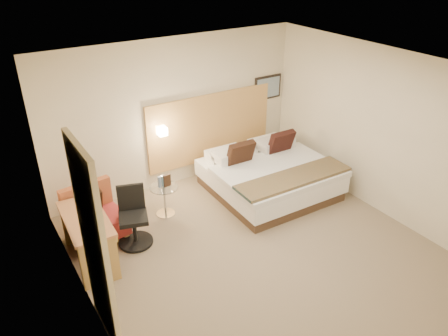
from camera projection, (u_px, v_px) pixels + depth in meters
floor at (256, 250)px, 6.51m from camera, size 4.80×5.00×0.02m
ceiling at (264, 71)px, 5.23m from camera, size 4.80×5.00×0.02m
wall_back at (176, 114)px, 7.74m from camera, size 4.80×0.02×2.70m
wall_front at (423, 280)px, 4.00m from camera, size 4.80×0.02×2.70m
wall_left at (81, 226)px, 4.73m from camera, size 0.02×5.00×2.70m
wall_right at (381, 132)px, 7.01m from camera, size 0.02×5.00×2.70m
headboard_panel at (211, 127)px, 8.23m from camera, size 2.60×0.04×1.30m
art_frame at (268, 87)px, 8.60m from camera, size 0.62×0.03×0.47m
art_canvas at (268, 88)px, 8.59m from camera, size 0.54×0.01×0.39m
lamp_arm at (161, 130)px, 7.60m from camera, size 0.02×0.12×0.02m
lamp_shade at (162, 131)px, 7.56m from camera, size 0.15×0.15×0.15m
curtain at (94, 247)px, 4.63m from camera, size 0.06×0.90×2.42m
bottle_a at (159, 182)px, 7.07m from camera, size 0.06×0.06×0.19m
bottle_b at (163, 181)px, 7.10m from camera, size 0.06×0.06×0.19m
menu_folder at (167, 180)px, 7.10m from camera, size 0.12×0.06×0.21m
bed at (269, 175)px, 7.86m from camera, size 2.09×2.02×1.00m
lounge_chair at (95, 218)px, 6.65m from camera, size 0.87×0.78×0.84m
side_table at (165, 199)px, 7.22m from camera, size 0.50×0.50×0.52m
desk at (88, 226)px, 6.03m from camera, size 0.60×1.22×0.75m
desk_chair at (134, 221)px, 6.51m from camera, size 0.65×0.65×0.91m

